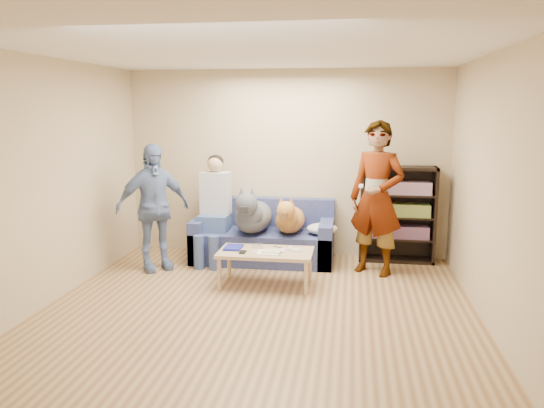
% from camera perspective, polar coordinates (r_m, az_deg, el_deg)
% --- Properties ---
extents(ground, '(5.00, 5.00, 0.00)m').
position_cam_1_polar(ground, '(5.39, -1.97, -12.27)').
color(ground, brown).
rests_on(ground, ground).
extents(ceiling, '(5.00, 5.00, 0.00)m').
position_cam_1_polar(ceiling, '(5.01, -2.16, 16.36)').
color(ceiling, white).
rests_on(ceiling, ground).
extents(wall_back, '(4.50, 0.00, 4.50)m').
position_cam_1_polar(wall_back, '(7.49, 1.50, 4.40)').
color(wall_back, tan).
rests_on(wall_back, ground).
extents(wall_front, '(4.50, 0.00, 4.50)m').
position_cam_1_polar(wall_front, '(2.68, -12.08, -6.64)').
color(wall_front, tan).
rests_on(wall_front, ground).
extents(wall_left, '(0.00, 5.00, 5.00)m').
position_cam_1_polar(wall_left, '(5.89, -24.13, 1.88)').
color(wall_left, tan).
rests_on(wall_left, ground).
extents(wall_right, '(0.00, 5.00, 5.00)m').
position_cam_1_polar(wall_right, '(5.13, 23.49, 0.80)').
color(wall_right, tan).
rests_on(wall_right, ground).
extents(blanket, '(0.41, 0.35, 0.14)m').
position_cam_1_polar(blanket, '(7.02, 5.42, -2.67)').
color(blanket, '#BCBBC1').
rests_on(blanket, sofa).
extents(person_standing_right, '(0.83, 0.73, 1.93)m').
position_cam_1_polar(person_standing_right, '(6.71, 11.19, 0.60)').
color(person_standing_right, gray).
rests_on(person_standing_right, ground).
extents(person_standing_left, '(0.99, 0.92, 1.63)m').
position_cam_1_polar(person_standing_left, '(6.94, -12.67, -0.36)').
color(person_standing_left, '#6C79AD').
rests_on(person_standing_left, ground).
extents(held_controller, '(0.06, 0.13, 0.03)m').
position_cam_1_polar(held_controller, '(6.48, 9.55, 1.92)').
color(held_controller, white).
rests_on(held_controller, person_standing_right).
extents(notebook_blue, '(0.20, 0.26, 0.03)m').
position_cam_1_polar(notebook_blue, '(6.35, -4.18, -4.68)').
color(notebook_blue, navy).
rests_on(notebook_blue, coffee_table).
extents(papers, '(0.26, 0.20, 0.02)m').
position_cam_1_polar(papers, '(6.13, -0.37, -5.26)').
color(papers, white).
rests_on(papers, coffee_table).
extents(magazine, '(0.22, 0.17, 0.01)m').
position_cam_1_polar(magazine, '(6.14, -0.06, -5.10)').
color(magazine, '#B9B894').
rests_on(magazine, coffee_table).
extents(camera_silver, '(0.11, 0.06, 0.05)m').
position_cam_1_polar(camera_silver, '(6.36, -1.58, -4.52)').
color(camera_silver, '#B9B9BD').
rests_on(camera_silver, coffee_table).
extents(controller_a, '(0.04, 0.13, 0.03)m').
position_cam_1_polar(controller_a, '(6.28, 2.00, -4.79)').
color(controller_a, silver).
rests_on(controller_a, coffee_table).
extents(controller_b, '(0.09, 0.06, 0.03)m').
position_cam_1_polar(controller_b, '(6.20, 2.65, -5.01)').
color(controller_b, white).
rests_on(controller_b, coffee_table).
extents(headphone_cup_a, '(0.07, 0.07, 0.02)m').
position_cam_1_polar(headphone_cup_a, '(6.18, 1.13, -5.09)').
color(headphone_cup_a, white).
rests_on(headphone_cup_a, coffee_table).
extents(headphone_cup_b, '(0.07, 0.07, 0.02)m').
position_cam_1_polar(headphone_cup_b, '(6.26, 1.22, -4.90)').
color(headphone_cup_b, white).
rests_on(headphone_cup_b, coffee_table).
extents(pen_orange, '(0.13, 0.06, 0.01)m').
position_cam_1_polar(pen_orange, '(6.08, -1.11, -5.41)').
color(pen_orange, orange).
rests_on(pen_orange, coffee_table).
extents(pen_black, '(0.13, 0.08, 0.01)m').
position_cam_1_polar(pen_black, '(6.38, 0.65, -4.65)').
color(pen_black, black).
rests_on(pen_black, coffee_table).
extents(wallet, '(0.07, 0.12, 0.02)m').
position_cam_1_polar(wallet, '(6.16, -3.17, -5.19)').
color(wallet, black).
rests_on(wallet, coffee_table).
extents(sofa, '(1.90, 0.85, 0.82)m').
position_cam_1_polar(sofa, '(7.31, -0.88, -3.87)').
color(sofa, '#515B93').
rests_on(sofa, ground).
extents(person_seated, '(0.40, 0.73, 1.47)m').
position_cam_1_polar(person_seated, '(7.22, -6.26, -0.11)').
color(person_seated, '#426792').
rests_on(person_seated, sofa).
extents(dog_gray, '(0.47, 1.28, 0.68)m').
position_cam_1_polar(dog_gray, '(7.04, -2.11, -1.20)').
color(dog_gray, '#53565E').
rests_on(dog_gray, sofa).
extents(dog_tan, '(0.39, 1.15, 0.56)m').
position_cam_1_polar(dog_tan, '(7.04, 1.88, -1.56)').
color(dog_tan, '#AE6535').
rests_on(dog_tan, sofa).
extents(coffee_table, '(1.10, 0.60, 0.42)m').
position_cam_1_polar(coffee_table, '(6.24, -0.68, -5.47)').
color(coffee_table, tan).
rests_on(coffee_table, ground).
extents(bookshelf, '(1.00, 0.34, 1.30)m').
position_cam_1_polar(bookshelf, '(7.38, 13.33, -0.84)').
color(bookshelf, black).
rests_on(bookshelf, ground).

